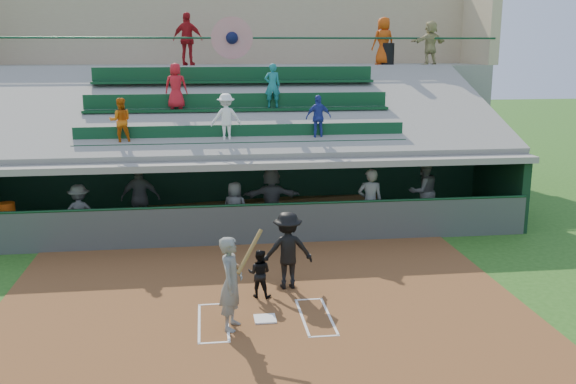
{
  "coord_description": "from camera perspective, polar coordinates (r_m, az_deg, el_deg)",
  "views": [
    {
      "loc": [
        -1.1,
        -11.81,
        5.34
      ],
      "look_at": [
        0.92,
        3.5,
        1.8
      ],
      "focal_mm": 40.0,
      "sensor_mm": 36.0,
      "label": 1
    }
  ],
  "objects": [
    {
      "name": "white_table",
      "position": [
        19.16,
        -23.49,
        -3.17
      ],
      "size": [
        0.94,
        0.81,
        0.7
      ],
      "primitive_type": "cube",
      "rotation": [
        0.0,
        0.0,
        -0.31
      ],
      "color": "white",
      "rests_on": "dugout_floor"
    },
    {
      "name": "catcher",
      "position": [
        13.92,
        -2.56,
        -7.23
      ],
      "size": [
        0.61,
        0.54,
        1.06
      ],
      "primitive_type": "imported",
      "rotation": [
        0.0,
        0.0,
        2.83
      ],
      "color": "black",
      "rests_on": "dirt_slab"
    },
    {
      "name": "dugout_player_f",
      "position": [
        19.76,
        11.92,
        0.05
      ],
      "size": [
        1.13,
        0.98,
        1.99
      ],
      "primitive_type": "imported",
      "rotation": [
        0.0,
        0.0,
        3.4
      ],
      "color": "#555752",
      "rests_on": "dugout_floor"
    },
    {
      "name": "trash_bin",
      "position": [
        25.05,
        8.78,
        12.02
      ],
      "size": [
        0.55,
        0.55,
        0.83
      ],
      "primitive_type": "cylinder",
      "color": "black",
      "rests_on": "concourse_slab"
    },
    {
      "name": "grandstand",
      "position": [
        22.56,
        -4.68,
        5.03
      ],
      "size": [
        20.4,
        10.4,
        7.8
      ],
      "color": "#494E4A",
      "rests_on": "ground"
    },
    {
      "name": "concourse_staff_c",
      "position": [
        25.41,
        12.53,
        12.81
      ],
      "size": [
        1.61,
        0.95,
        1.65
      ],
      "primitive_type": "imported",
      "rotation": [
        0.0,
        0.0,
        3.47
      ],
      "color": "tan",
      "rests_on": "concourse_slab"
    },
    {
      "name": "ground",
      "position": [
        13.01,
        -2.05,
        -11.33
      ],
      "size": [
        100.0,
        100.0,
        0.0
      ],
      "primitive_type": "plane",
      "color": "#255417",
      "rests_on": "ground"
    },
    {
      "name": "concourse_staff_b",
      "position": [
        24.99,
        8.48,
        13.11
      ],
      "size": [
        0.97,
        0.74,
        1.78
      ],
      "primitive_type": "imported",
      "rotation": [
        0.0,
        0.0,
        3.35
      ],
      "color": "#C5430B",
      "rests_on": "concourse_slab"
    },
    {
      "name": "dugout_bench",
      "position": [
        20.41,
        -3.94,
        -1.47
      ],
      "size": [
        15.95,
        2.95,
        0.48
      ],
      "primitive_type": "cube",
      "rotation": [
        0.0,
        0.0,
        0.15
      ],
      "color": "brown",
      "rests_on": "dugout_floor"
    },
    {
      "name": "batters_box_chalk",
      "position": [
        13.0,
        -2.05,
        -11.24
      ],
      "size": [
        2.65,
        1.85,
        0.01
      ],
      "color": "white",
      "rests_on": "dirt_slab"
    },
    {
      "name": "dugout_player_e",
      "position": [
        18.27,
        7.29,
        -0.91
      ],
      "size": [
        0.76,
        0.55,
        1.94
      ],
      "primitive_type": "imported",
      "rotation": [
        0.0,
        0.0,
        3.02
      ],
      "color": "#565853",
      "rests_on": "dugout_floor"
    },
    {
      "name": "dugout_player_a",
      "position": [
        18.56,
        -18.03,
        -1.78
      ],
      "size": [
        1.08,
        0.68,
        1.6
      ],
      "primitive_type": "imported",
      "rotation": [
        0.0,
        0.0,
        3.23
      ],
      "color": "#555853",
      "rests_on": "dugout_floor"
    },
    {
      "name": "batter_at_plate",
      "position": [
        12.34,
        -5.05,
        -8.04
      ],
      "size": [
        0.94,
        0.8,
        1.95
      ],
      "color": "#5F625D",
      "rests_on": "dirt_slab"
    },
    {
      "name": "dugout_player_d",
      "position": [
        18.9,
        -1.47,
        -0.52
      ],
      "size": [
        1.72,
        0.64,
        1.83
      ],
      "primitive_type": "imported",
      "rotation": [
        0.0,
        0.0,
        3.08
      ],
      "color": "#5C5F5A",
      "rests_on": "dugout_floor"
    },
    {
      "name": "home_plate",
      "position": [
        13.0,
        -2.05,
        -11.19
      ],
      "size": [
        0.43,
        0.43,
        0.03
      ],
      "primitive_type": "cube",
      "color": "silver",
      "rests_on": "dirt_slab"
    },
    {
      "name": "dugout_player_b",
      "position": [
        19.1,
        -12.98,
        -0.55
      ],
      "size": [
        1.17,
        0.57,
        1.92
      ],
      "primitive_type": "imported",
      "rotation": [
        0.0,
        0.0,
        3.05
      ],
      "color": "#51544F",
      "rests_on": "dugout_floor"
    },
    {
      "name": "water_cooler",
      "position": [
        18.98,
        -23.72,
        -1.55
      ],
      "size": [
        0.45,
        0.45,
        0.45
      ],
      "primitive_type": "cylinder",
      "color": "#D94E0C",
      "rests_on": "white_table"
    },
    {
      "name": "dugout_floor",
      "position": [
        19.34,
        -3.97,
        -3.09
      ],
      "size": [
        16.0,
        3.5,
        0.04
      ],
      "primitive_type": "cube",
      "color": "gray",
      "rests_on": "ground"
    },
    {
      "name": "concourse_staff_a",
      "position": [
        24.49,
        -8.91,
        13.28
      ],
      "size": [
        1.22,
        0.79,
        1.93
      ],
      "primitive_type": "imported",
      "rotation": [
        0.0,
        0.0,
        2.83
      ],
      "color": "#B01419",
      "rests_on": "concourse_slab"
    },
    {
      "name": "dirt_slab",
      "position": [
        13.46,
        -2.26,
        -10.43
      ],
      "size": [
        11.0,
        9.0,
        0.02
      ],
      "primitive_type": "cube",
      "color": "brown",
      "rests_on": "ground"
    },
    {
      "name": "concourse_slab",
      "position": [
        25.52,
        -5.02,
        6.02
      ],
      "size": [
        20.0,
        3.0,
        4.6
      ],
      "primitive_type": "cube",
      "color": "gray",
      "rests_on": "ground"
    },
    {
      "name": "home_umpire",
      "position": [
        14.32,
        -0.03,
        -5.19
      ],
      "size": [
        1.14,
        0.67,
        1.75
      ],
      "primitive_type": "imported",
      "rotation": [
        0.0,
        0.0,
        3.16
      ],
      "color": "black",
      "rests_on": "dirt_slab"
    },
    {
      "name": "dugout_player_c",
      "position": [
        18.27,
        -4.73,
        -1.48
      ],
      "size": [
        0.89,
        0.75,
        1.55
      ],
      "primitive_type": "imported",
      "rotation": [
        0.0,
        0.0,
        2.73
      ],
      "color": "#5D605A",
      "rests_on": "dugout_floor"
    }
  ]
}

